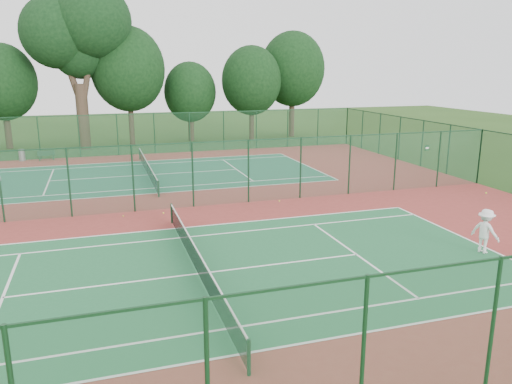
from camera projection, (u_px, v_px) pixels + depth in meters
ground at (165, 209)px, 26.32m from camera, size 120.00×120.00×0.00m
red_pad at (165, 209)px, 26.31m from camera, size 40.00×36.00×0.01m
court_near at (198, 274)px, 17.98m from camera, size 23.77×10.97×0.01m
court_far at (148, 175)px, 34.64m from camera, size 23.77×10.97×0.01m
fence_north at (136, 134)px, 42.54m from camera, size 40.00×0.09×3.50m
fence_south at (289, 372)px, 9.24m from camera, size 40.00×0.09×3.50m
fence_east at (480, 156)px, 31.74m from camera, size 0.09×36.00×3.50m
fence_divider at (163, 176)px, 25.89m from camera, size 40.00×0.09×3.50m
tennis_net_near at (197, 260)px, 17.86m from camera, size 0.10×12.90×0.97m
tennis_net_far at (147, 167)px, 34.51m from camera, size 0.10×12.90×0.97m
player_near at (485, 231)px, 19.88m from camera, size 1.02×1.32×1.80m
trash_bin at (22, 155)px, 39.84m from camera, size 0.66×0.66×0.91m
bench at (46, 155)px, 40.08m from camera, size 1.35×0.55×0.81m
stray_ball_a at (163, 213)px, 25.41m from camera, size 0.08×0.08×0.08m
stray_ball_b at (279, 201)px, 27.75m from camera, size 0.08×0.08×0.08m
stray_ball_c at (123, 216)px, 24.92m from camera, size 0.07×0.07×0.07m
big_tree at (77, 32)px, 43.51m from camera, size 9.48×6.94×14.56m
evergreen_row at (137, 144)px, 48.90m from camera, size 39.00×5.00×12.00m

